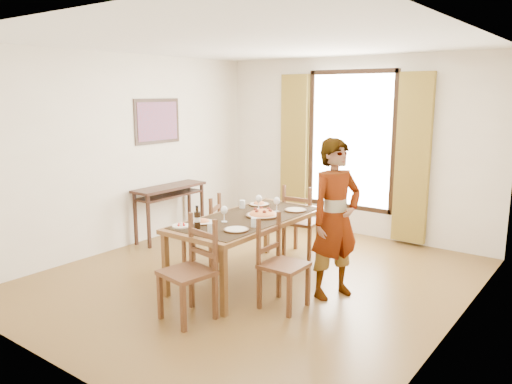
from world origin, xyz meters
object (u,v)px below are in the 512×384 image
Objects in this scene: console_table at (170,194)px; dining_table at (249,222)px; man at (335,219)px; pasta_platter at (263,212)px.

dining_table is (2.00, -0.66, 0.01)m from console_table.
man reaches higher than dining_table.
pasta_platter is at bearing 49.28° from dining_table.
man is (1.02, 0.18, 0.16)m from dining_table.
console_table is at bearing 165.91° from pasta_platter.
console_table is 0.61× the size of dining_table.
pasta_platter is (0.11, 0.13, 0.11)m from dining_table.
pasta_platter is at bearing -14.09° from console_table.
pasta_platter is (-0.91, -0.05, -0.05)m from man.
console_table is 0.70× the size of man.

